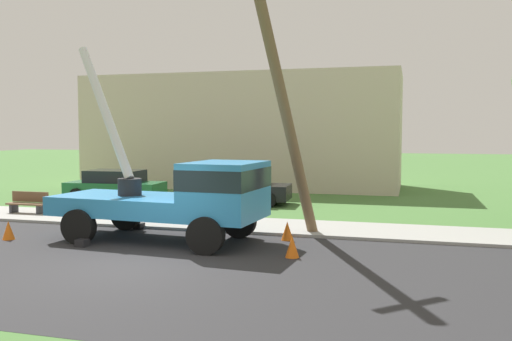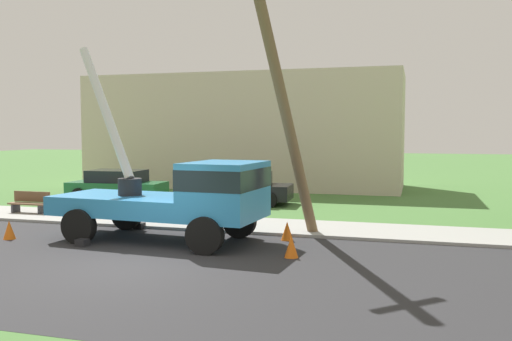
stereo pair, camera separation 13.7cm
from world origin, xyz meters
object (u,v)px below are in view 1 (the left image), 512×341
at_px(utility_truck, 184,194).
at_px(leaning_utility_pole, 280,89).
at_px(traffic_cone_behind, 8,230).
at_px(parked_sedan_green, 115,185).
at_px(parked_sedan_black, 240,188).
at_px(traffic_cone_ahead, 292,247).
at_px(park_bench, 28,203).
at_px(traffic_cone_curbside, 287,231).

xyz_separation_m(utility_truck, leaning_utility_pole, (2.60, 0.99, 3.00)).
relative_size(utility_truck, traffic_cone_behind, 12.04).
relative_size(parked_sedan_green, parked_sedan_black, 1.00).
height_order(traffic_cone_behind, parked_sedan_black, parked_sedan_black).
relative_size(utility_truck, traffic_cone_ahead, 12.04).
distance_m(utility_truck, leaning_utility_pole, 4.09).
distance_m(utility_truck, traffic_cone_behind, 5.39).
height_order(traffic_cone_behind, park_bench, park_bench).
xyz_separation_m(traffic_cone_ahead, parked_sedan_green, (-10.25, 8.94, 0.43)).
bearing_deg(leaning_utility_pole, utility_truck, -159.21).
distance_m(traffic_cone_behind, park_bench, 4.87).
height_order(parked_sedan_green, park_bench, parked_sedan_green).
bearing_deg(traffic_cone_curbside, parked_sedan_green, 144.75).
xyz_separation_m(traffic_cone_ahead, traffic_cone_behind, (-8.56, -0.04, 0.00)).
height_order(utility_truck, traffic_cone_curbside, utility_truck).
height_order(parked_sedan_black, park_bench, parked_sedan_black).
relative_size(parked_sedan_black, park_bench, 2.82).
bearing_deg(park_bench, utility_truck, -21.68).
distance_m(leaning_utility_pole, park_bench, 11.28).
bearing_deg(traffic_cone_behind, parked_sedan_green, 100.65).
bearing_deg(traffic_cone_ahead, parked_sedan_green, 138.90).
height_order(traffic_cone_curbside, park_bench, park_bench).
relative_size(traffic_cone_ahead, traffic_cone_behind, 1.00).
distance_m(utility_truck, park_bench, 8.39).
relative_size(traffic_cone_behind, park_bench, 0.35).
distance_m(leaning_utility_pole, traffic_cone_ahead, 4.65).
bearing_deg(utility_truck, traffic_cone_behind, -168.61).
distance_m(traffic_cone_ahead, parked_sedan_black, 10.47).
height_order(traffic_cone_ahead, traffic_cone_behind, same).
xyz_separation_m(utility_truck, park_bench, (-7.75, 3.08, -0.95)).
bearing_deg(park_bench, parked_sedan_black, 38.67).
relative_size(traffic_cone_curbside, parked_sedan_green, 0.12).
xyz_separation_m(leaning_utility_pole, park_bench, (-10.35, 2.09, -3.94)).
xyz_separation_m(leaning_utility_pole, traffic_cone_curbside, (0.19, 0.13, -4.13)).
bearing_deg(park_bench, traffic_cone_behind, -57.89).
xyz_separation_m(parked_sedan_green, parked_sedan_black, (5.86, 0.55, 0.00)).
bearing_deg(parked_sedan_black, traffic_cone_ahead, -65.16).
height_order(traffic_cone_ahead, traffic_cone_curbside, same).
xyz_separation_m(leaning_utility_pole, parked_sedan_black, (-3.60, 7.50, -3.69)).
xyz_separation_m(leaning_utility_pole, traffic_cone_behind, (-7.77, -2.03, -4.13)).
relative_size(parked_sedan_green, park_bench, 2.82).
height_order(parked_sedan_green, parked_sedan_black, same).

